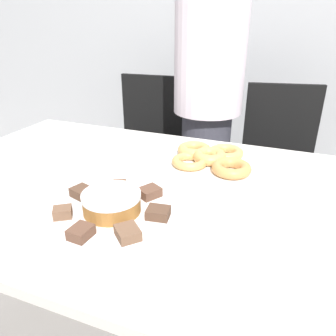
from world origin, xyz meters
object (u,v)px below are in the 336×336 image
object	(u,v)px
plate_cake	(113,213)
frosted_cake	(112,202)
office_chair_right	(278,176)
plate_donuts	(209,163)
napkin	(9,176)
person_standing	(208,102)
office_chair_left	(146,155)

from	to	relation	value
plate_cake	frosted_cake	bearing A→B (deg)	0.00
office_chair_right	plate_donuts	world-z (taller)	office_chair_right
plate_donuts	napkin	bearing A→B (deg)	-150.00
plate_donuts	office_chair_right	bearing A→B (deg)	71.35
frosted_cake	plate_cake	bearing A→B (deg)	180.00
person_standing	office_chair_left	bearing A→B (deg)	167.52
office_chair_left	office_chair_right	bearing A→B (deg)	-4.14
napkin	office_chair_right	bearing A→B (deg)	51.08
plate_donuts	napkin	distance (m)	0.68
office_chair_left	frosted_cake	world-z (taller)	office_chair_left
plate_cake	office_chair_right	bearing A→B (deg)	70.64
office_chair_right	napkin	world-z (taller)	office_chair_right
plate_donuts	frosted_cake	distance (m)	0.44
person_standing	office_chair_right	xyz separation A→B (m)	(0.39, 0.09, -0.39)
frosted_cake	person_standing	bearing A→B (deg)	90.61
office_chair_right	plate_donuts	bearing A→B (deg)	-119.62
person_standing	office_chair_left	world-z (taller)	person_standing
office_chair_right	plate_cake	world-z (taller)	office_chair_right
frosted_cake	plate_donuts	bearing A→B (deg)	69.51
office_chair_right	person_standing	bearing A→B (deg)	-178.15
person_standing	plate_donuts	size ratio (longest dim) A/B	3.92
office_chair_right	frosted_cake	xyz separation A→B (m)	(-0.38, -1.08, 0.35)
person_standing	napkin	distance (m)	1.01
napkin	plate_cake	bearing A→B (deg)	-9.80
office_chair_left	office_chair_right	world-z (taller)	same
office_chair_left	plate_donuts	xyz separation A→B (m)	(0.57, -0.67, 0.32)
office_chair_right	plate_donuts	xyz separation A→B (m)	(-0.23, -0.67, 0.32)
person_standing	plate_cake	world-z (taller)	person_standing
person_standing	office_chair_left	size ratio (longest dim) A/B	1.74
office_chair_right	frosted_cake	bearing A→B (deg)	-120.33
napkin	person_standing	bearing A→B (deg)	65.29
office_chair_left	napkin	xyz separation A→B (m)	(-0.02, -1.01, 0.31)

